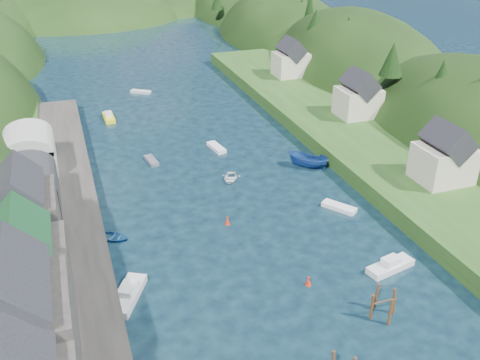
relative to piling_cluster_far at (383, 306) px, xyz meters
name	(u,v)px	position (x,y,z in m)	size (l,w,h in m)	color
ground	(197,145)	(-6.20, 46.77, -1.21)	(600.00, 600.00, 0.00)	black
hillside_right	(354,109)	(38.80, 71.77, -8.62)	(36.00, 245.56, 48.00)	black
far_hills	(116,45)	(-4.98, 170.77, -12.01)	(103.00, 68.00, 44.00)	black
hill_trees	(180,59)	(-5.31, 60.96, 9.86)	(92.36, 149.31, 12.75)	black
quay_left	(54,270)	(-30.20, 16.77, -0.21)	(12.00, 110.00, 2.00)	#2D2B28
quayside_buildings	(21,311)	(-32.20, 3.16, 5.88)	(8.00, 35.84, 12.90)	#2D2B28
boat_sheds	(28,165)	(-32.20, 35.77, 4.07)	(7.00, 21.00, 7.50)	#2D2D30
terrace_right	(359,141)	(18.80, 36.77, -0.01)	(16.00, 120.00, 2.40)	#234719
right_bank_cottages	(352,97)	(21.80, 45.10, 4.64)	(9.00, 59.24, 8.41)	beige
piling_cluster_far	(383,306)	(0.00, 0.00, 0.00)	(3.00, 2.82, 3.55)	#382314
channel_buoy_near	(308,281)	(-4.75, 6.70, -0.73)	(0.70, 0.70, 1.10)	red
channel_buoy_far	(228,221)	(-9.14, 21.07, -0.73)	(0.70, 0.70, 1.10)	red
moored_boats	(253,234)	(-7.20, 16.96, -0.52)	(36.29, 94.77, 2.44)	white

